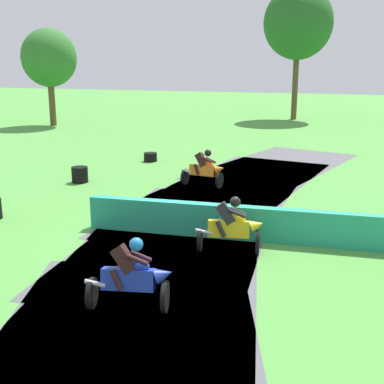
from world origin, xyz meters
name	(u,v)px	position (x,y,z in m)	size (l,w,h in m)	color
ground_plane	(180,234)	(0.00, 0.00, 0.00)	(120.00, 120.00, 0.00)	#4C933D
track_asphalt	(209,236)	(0.81, 0.05, 0.00)	(8.79, 29.64, 0.01)	#515156
motorcycle_lead_orange	(205,169)	(-0.83, 5.34, 0.65)	(1.71, 0.92, 1.43)	black
motorcycle_chase_yellow	(232,226)	(1.63, -0.86, 0.66)	(1.67, 0.94, 1.43)	black
motorcycle_trailing_blue	(132,276)	(0.51, -4.25, 0.65)	(1.68, 0.99, 1.43)	black
tire_stack_near	(150,157)	(-4.53, 9.12, 0.20)	(0.60, 0.60, 0.40)	black
tire_stack_mid_a	(80,175)	(-5.57, 4.49, 0.30)	(0.62, 0.62, 0.60)	black
tree_far_left	(298,23)	(-0.15, 28.31, 7.21)	(5.19, 5.19, 9.97)	brown
tree_far_right	(49,58)	(-16.05, 19.28, 4.65)	(3.78, 3.78, 6.66)	brown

